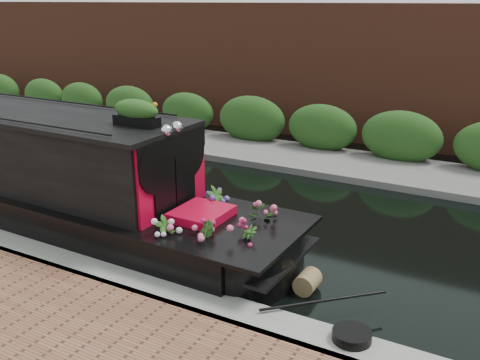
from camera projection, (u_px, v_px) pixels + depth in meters
The scene contains 8 objects.
ground at pixel (229, 215), 10.72m from camera, with size 80.00×80.00×0.00m, color black.
near_bank_coping at pixel (118, 289), 7.98m from camera, with size 40.00×0.60×0.50m, color gray.
far_bank_path at pixel (308, 162), 14.20m from camera, with size 40.00×2.40×0.34m, color slate.
far_hedge at pixel (320, 154), 14.94m from camera, with size 40.00×1.10×2.80m, color #234B19.
far_brick_wall at pixel (344, 138), 16.68m from camera, with size 40.00×1.00×8.00m, color brown.
narrowboat at pixel (6, 173), 10.60m from camera, with size 11.97×2.26×2.82m.
rope_fender at pixel (307, 282), 7.86m from camera, with size 0.32×0.32×0.40m, color olive.
coiled_mooring_rope at pixel (352, 336), 6.35m from camera, with size 0.47×0.47×0.12m, color black.
Camera 1 is at (5.00, -8.57, 4.10)m, focal length 40.00 mm.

